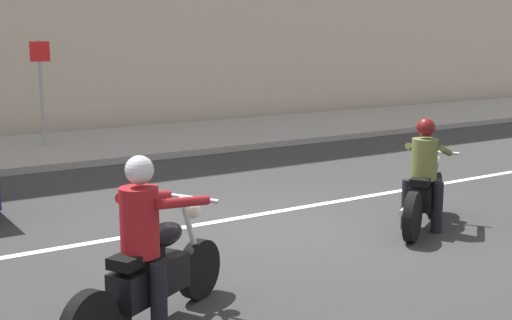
# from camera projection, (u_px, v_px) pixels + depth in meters

# --- Properties ---
(ground_plane) EXTENTS (80.00, 80.00, 0.00)m
(ground_plane) POSITION_uv_depth(u_px,v_px,m) (297.00, 229.00, 9.32)
(ground_plane) COLOR #2B2B2B
(sidewalk_slab) EXTENTS (40.00, 4.40, 0.14)m
(sidewalk_slab) POSITION_uv_depth(u_px,v_px,m) (91.00, 146.00, 15.89)
(sidewalk_slab) COLOR gray
(sidewalk_slab) RESTS_ON ground_plane
(lane_marking_stripe) EXTENTS (18.00, 0.14, 0.01)m
(lane_marking_stripe) POSITION_uv_depth(u_px,v_px,m) (240.00, 218.00, 9.87)
(lane_marking_stripe) COLOR silver
(lane_marking_stripe) RESTS_ON ground_plane
(motorcycle_with_rider_crimson) EXTENTS (1.98, 1.17, 1.58)m
(motorcycle_with_rider_crimson) POSITION_uv_depth(u_px,v_px,m) (148.00, 258.00, 6.07)
(motorcycle_with_rider_crimson) COLOR black
(motorcycle_with_rider_crimson) RESTS_ON ground_plane
(motorcycle_with_rider_olive) EXTENTS (1.82, 1.19, 1.52)m
(motorcycle_with_rider_olive) POSITION_uv_depth(u_px,v_px,m) (425.00, 183.00, 9.24)
(motorcycle_with_rider_olive) COLOR black
(motorcycle_with_rider_olive) RESTS_ON ground_plane
(street_sign_post) EXTENTS (0.44, 0.08, 2.34)m
(street_sign_post) POSITION_uv_depth(u_px,v_px,m) (41.00, 82.00, 15.26)
(street_sign_post) COLOR gray
(street_sign_post) RESTS_ON sidewalk_slab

